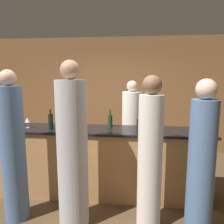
% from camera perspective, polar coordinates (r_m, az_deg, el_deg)
% --- Properties ---
extents(ground_plane, '(14.00, 14.00, 0.00)m').
position_cam_1_polar(ground_plane, '(3.75, -3.35, -20.43)').
color(ground_plane, '#4C3823').
extents(back_wall, '(8.00, 0.06, 2.80)m').
position_cam_1_polar(back_wall, '(5.48, 0.43, 4.46)').
color(back_wall, brown).
rests_on(back_wall, ground_plane).
extents(bar_counter, '(3.36, 0.63, 1.06)m').
position_cam_1_polar(bar_counter, '(3.52, -3.43, -12.85)').
color(bar_counter, '#B27F4C').
rests_on(bar_counter, ground_plane).
extents(bartender, '(0.35, 0.35, 1.79)m').
position_cam_1_polar(bartender, '(4.07, 5.11, -5.44)').
color(bartender, silver).
rests_on(bartender, ground_plane).
extents(guest_0, '(0.37, 0.37, 2.05)m').
position_cam_1_polar(guest_0, '(2.74, -10.29, -10.09)').
color(guest_0, '#B2B2B7').
rests_on(guest_0, ground_plane).
extents(guest_1, '(0.29, 0.29, 1.87)m').
position_cam_1_polar(guest_1, '(2.71, 9.88, -11.73)').
color(guest_1, silver).
rests_on(guest_1, ground_plane).
extents(guest_2, '(0.30, 0.30, 1.84)m').
position_cam_1_polar(guest_2, '(2.73, 22.27, -12.59)').
color(guest_2, '#4C6B93').
rests_on(guest_2, ground_plane).
extents(guest_3, '(0.30, 0.30, 1.94)m').
position_cam_1_polar(guest_3, '(3.08, -24.40, -9.36)').
color(guest_3, '#4C6B93').
rests_on(guest_3, ground_plane).
extents(wine_bottle_0, '(0.07, 0.07, 0.28)m').
position_cam_1_polar(wine_bottle_0, '(3.47, -0.47, -2.20)').
color(wine_bottle_0, '#19381E').
rests_on(wine_bottle_0, bar_counter).
extents(wine_bottle_1, '(0.07, 0.07, 0.30)m').
position_cam_1_polar(wine_bottle_1, '(3.02, 7.12, -3.76)').
color(wine_bottle_1, black).
rests_on(wine_bottle_1, bar_counter).
extents(wine_bottle_2, '(0.07, 0.07, 0.31)m').
position_cam_1_polar(wine_bottle_2, '(3.44, -15.71, -2.34)').
color(wine_bottle_2, black).
rests_on(wine_bottle_2, bar_counter).
extents(wine_glass_0, '(0.06, 0.06, 0.15)m').
position_cam_1_polar(wine_glass_0, '(3.37, -11.20, -2.58)').
color(wine_glass_0, silver).
rests_on(wine_glass_0, bar_counter).
extents(wine_glass_1, '(0.08, 0.08, 0.16)m').
position_cam_1_polar(wine_glass_1, '(3.64, -21.23, -2.02)').
color(wine_glass_1, silver).
rests_on(wine_glass_1, bar_counter).
extents(wine_glass_2, '(0.07, 0.07, 0.17)m').
position_cam_1_polar(wine_glass_2, '(3.22, -12.99, -2.86)').
color(wine_glass_2, silver).
rests_on(wine_glass_2, bar_counter).
extents(wine_glass_3, '(0.08, 0.08, 0.17)m').
position_cam_1_polar(wine_glass_3, '(3.27, -11.02, -2.58)').
color(wine_glass_3, silver).
rests_on(wine_glass_3, bar_counter).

